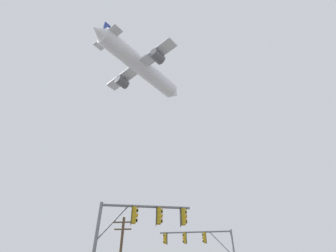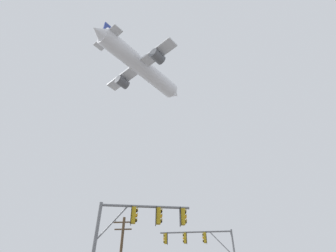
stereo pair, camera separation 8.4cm
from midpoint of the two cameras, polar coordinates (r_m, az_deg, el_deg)
name	(u,v)px [view 2 (the right image)]	position (r m, az deg, el deg)	size (l,w,h in m)	color
signal_pole_near	(135,228)	(14.91, -7.51, -22.59)	(5.25, 1.20, 5.93)	slate
signal_pole_far	(204,247)	(25.35, 8.66, -26.33)	(6.88, 0.63, 6.68)	slate
airplane	(141,67)	(45.46, -6.25, 13.63)	(14.74, 18.21, 5.69)	white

